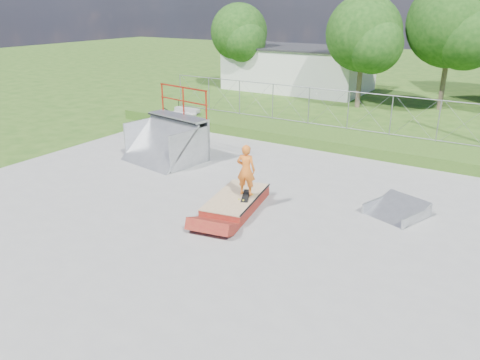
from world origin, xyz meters
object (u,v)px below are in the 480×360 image
object	(u,v)px
quarter_pipe	(162,127)
flat_bank_ramp	(396,209)
grind_box	(236,202)
skater	(246,172)

from	to	relation	value
quarter_pipe	flat_bank_ramp	size ratio (longest dim) A/B	1.88
grind_box	quarter_pipe	bearing A→B (deg)	143.62
grind_box	flat_bank_ramp	size ratio (longest dim) A/B	1.91
quarter_pipe	skater	distance (m)	5.86
flat_bank_ramp	skater	world-z (taller)	skater
skater	quarter_pipe	bearing A→B (deg)	-37.46
flat_bank_ramp	grind_box	bearing A→B (deg)	-135.15
grind_box	flat_bank_ramp	bearing A→B (deg)	14.46
quarter_pipe	skater	xyz separation A→B (m)	(5.36, -2.36, -0.20)
flat_bank_ramp	skater	bearing A→B (deg)	-134.19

